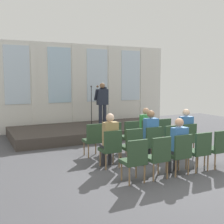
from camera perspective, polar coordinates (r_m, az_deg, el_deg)
The scene contains 25 objects.
ground_plane at distance 6.79m, azimuth 13.51°, elevation -12.20°, with size 17.76×17.76×0.00m, color #4C4C51.
rear_partition at distance 12.48m, azimuth -6.49°, elevation 5.23°, with size 8.51×0.14×3.66m.
stage_platform at distance 11.09m, azimuth -3.70°, elevation -3.75°, with size 6.15×2.74×0.36m, color #3F3833.
speaker at distance 11.17m, azimuth -1.96°, elevation 2.25°, with size 0.51×0.69×1.67m.
mic_stand at distance 11.35m, azimuth -4.11°, elevation -0.90°, with size 0.28×0.28×1.56m.
chair_r0_c0 at distance 8.01m, azimuth -3.79°, elevation -5.18°, with size 0.46×0.44×0.94m.
chair_r0_c1 at distance 8.25m, azimuth 0.01°, elevation -4.83°, with size 0.46×0.44×0.94m.
chair_r0_c2 at distance 8.52m, azimuth 3.57°, elevation -4.47°, with size 0.46×0.44×0.94m.
chair_r0_c3 at distance 8.82m, azimuth 6.91°, elevation -4.13°, with size 0.46×0.44×0.94m.
audience_r0_c3 at distance 8.85m, azimuth 6.64°, elevation -2.85°, with size 0.36×0.39×1.30m.
chair_r0_c4 at distance 9.15m, azimuth 10.01°, elevation -3.79°, with size 0.46×0.44×0.94m.
chair_r1_c0 at distance 6.99m, azimuth -0.21°, elevation -6.91°, with size 0.46×0.44×0.94m.
audience_r1_c0 at distance 7.02m, azimuth -0.50°, elevation -5.11°, with size 0.36×0.39×1.34m.
chair_r1_c1 at distance 7.26m, azimuth 4.00°, elevation -6.42°, with size 0.46×0.44×0.94m.
chair_r1_c2 at distance 7.56m, azimuth 7.88°, elevation -5.94°, with size 0.46×0.44×0.94m.
audience_r1_c2 at distance 7.58m, azimuth 7.57°, elevation -4.20°, with size 0.36×0.39×1.36m.
chair_r1_c3 at distance 7.90m, azimuth 11.44°, elevation -5.47°, with size 0.46×0.44×0.94m.
chair_r1_c4 at distance 8.27m, azimuth 14.69°, elevation -5.02°, with size 0.46×0.44×0.94m.
audience_r1_c4 at distance 8.29m, azimuth 14.37°, elevation -3.51°, with size 0.36×0.39×1.34m.
chair_r2_c0 at distance 6.02m, azimuth 4.60°, elevation -9.18°, with size 0.46×0.44×0.94m.
chair_r2_c1 at distance 6.33m, azimuth 9.24°, elevation -8.45°, with size 0.46×0.44×0.94m.
chair_r2_c2 at distance 6.67m, azimuth 13.41°, elevation -7.75°, with size 0.46×0.44×0.94m.
audience_r2_c2 at distance 6.69m, azimuth 13.00°, elevation -6.06°, with size 0.36×0.39×1.30m.
chair_r2_c3 at distance 7.05m, azimuth 17.13°, elevation -7.09°, with size 0.46×0.44×0.94m.
chair_r2_c4 at distance 7.46m, azimuth 20.46°, elevation -6.47°, with size 0.46×0.44×0.94m.
Camera 1 is at (-4.13, -4.93, 2.17)m, focal length 45.73 mm.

